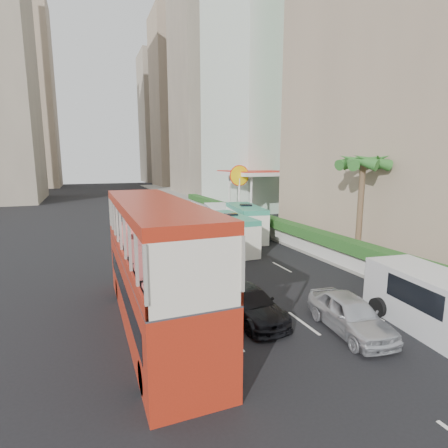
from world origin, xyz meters
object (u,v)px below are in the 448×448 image
van_asset (205,237)px  panel_van_near (437,303)px  car_silver_lane_b (349,331)px  palm_tree (360,212)px  car_black (249,318)px  double_decker_bus (155,265)px  minibus_far (246,222)px  car_silver_lane_a (195,270)px  shell_station (255,195)px  panel_van_far (219,217)px  minibus_near (231,233)px

van_asset → panel_van_near: panel_van_near is taller
car_silver_lane_b → palm_tree: size_ratio=0.66×
car_black → double_decker_bus: bearing=165.6°
minibus_far → double_decker_bus: bearing=-117.7°
car_silver_lane_a → palm_tree: (10.19, -2.48, 3.38)m
car_silver_lane_a → shell_station: (12.39, 16.52, 2.75)m
van_asset → shell_station: (8.84, 7.87, 2.75)m
panel_van_far → palm_tree: 15.58m
panel_van_near → minibus_near: bearing=106.7°
palm_tree → shell_station: size_ratio=0.80×
car_silver_lane_a → shell_station: bearing=51.7°
car_black → minibus_far: 15.79m
double_decker_bus → panel_van_near: 10.97m
double_decker_bus → shell_station: (16.00, 23.00, 0.22)m
van_asset → minibus_near: bearing=-84.1°
minibus_near → minibus_far: (2.83, 3.45, 0.08)m
minibus_far → palm_tree: size_ratio=0.98×
car_silver_lane_a → car_black: size_ratio=1.01×
panel_van_far → shell_station: shell_station is taller
minibus_far → palm_tree: bearing=-60.5°
minibus_far → panel_van_near: (-0.39, -18.01, -0.26)m
car_black → van_asset: van_asset is taller
double_decker_bus → panel_van_near: double_decker_bus is taller
car_silver_lane_b → shell_station: 27.94m
car_silver_lane_a → car_silver_lane_b: (3.24, -9.73, 0.00)m
palm_tree → minibus_far: bearing=109.9°
car_black → panel_van_far: size_ratio=0.80×
minibus_near → shell_station: 15.50m
double_decker_bus → minibus_near: 12.65m
minibus_far → palm_tree: (3.47, -9.56, 1.98)m
double_decker_bus → palm_tree: size_ratio=1.72×
car_silver_lane_a → panel_van_near: (6.33, -10.93, 1.14)m
double_decker_bus → minibus_far: (10.33, 13.56, -1.13)m
car_silver_lane_b → shell_station: bearing=77.6°
panel_van_near → car_silver_lane_a: bearing=127.2°
van_asset → panel_van_near: bearing=-79.9°
minibus_near → panel_van_far: (2.41, 8.80, -0.20)m
car_black → van_asset: size_ratio=0.90×
panel_van_near → shell_station: size_ratio=0.71×
minibus_near → panel_van_far: bearing=74.8°
car_silver_lane_b → double_decker_bus: bearing=161.4°
van_asset → minibus_far: 3.80m
double_decker_bus → car_silver_lane_b: double_decker_bus is taller
van_asset → palm_tree: bearing=-57.2°
car_silver_lane_a → minibus_near: (3.89, 3.64, 1.31)m
palm_tree → car_silver_lane_a: bearing=166.3°
van_asset → minibus_near: minibus_near is taller
minibus_near → panel_van_far: size_ratio=1.06×
panel_van_far → palm_tree: bearing=-64.5°
minibus_far → shell_station: bearing=68.5°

